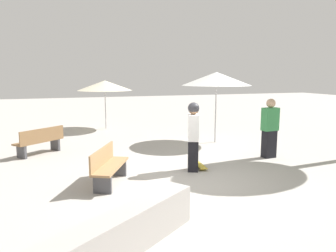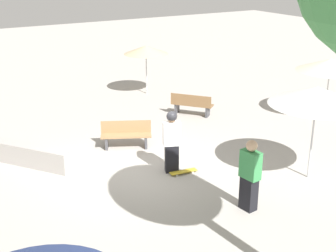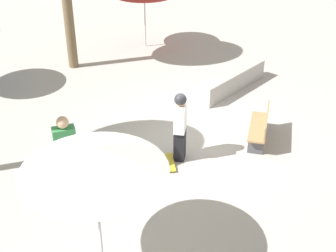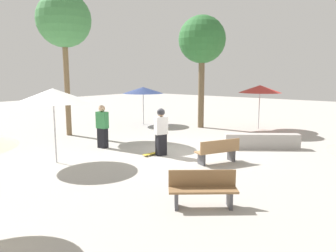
# 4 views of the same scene
# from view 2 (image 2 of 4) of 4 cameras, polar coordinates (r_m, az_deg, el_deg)

# --- Properties ---
(ground_plane) EXTENTS (60.00, 60.00, 0.00)m
(ground_plane) POSITION_cam_2_polar(r_m,az_deg,el_deg) (13.68, -4.06, -5.14)
(ground_plane) COLOR #ADA8A0
(skater_main) EXTENTS (0.55, 0.43, 1.81)m
(skater_main) POSITION_cam_2_polar(r_m,az_deg,el_deg) (13.06, 0.46, -1.66)
(skater_main) COLOR black
(skater_main) RESTS_ON ground_plane
(skateboard) EXTENTS (0.82, 0.29, 0.07)m
(skateboard) POSITION_cam_2_polar(r_m,az_deg,el_deg) (13.31, 1.89, -5.57)
(skateboard) COLOR gold
(skateboard) RESTS_ON ground_plane
(concrete_ledge) EXTENTS (2.17, 2.74, 0.62)m
(concrete_ledge) POSITION_cam_2_polar(r_m,az_deg,el_deg) (14.40, -17.02, -3.32)
(concrete_ledge) COLOR #A8A39E
(concrete_ledge) RESTS_ON ground_plane
(bench_near) EXTENTS (1.35, 1.52, 0.85)m
(bench_near) POSITION_cam_2_polar(r_m,az_deg,el_deg) (17.96, 2.92, 2.62)
(bench_near) COLOR #47474C
(bench_near) RESTS_ON ground_plane
(bench_far) EXTENTS (1.63, 1.10, 0.85)m
(bench_far) POSITION_cam_2_polar(r_m,az_deg,el_deg) (14.99, -5.13, -1.07)
(bench_far) COLOR #47474C
(bench_far) RESTS_ON ground_plane
(shade_umbrella_tan) EXTENTS (1.93, 1.93, 2.15)m
(shade_umbrella_tan) POSITION_cam_2_polar(r_m,az_deg,el_deg) (20.49, -2.69, 9.27)
(shade_umbrella_tan) COLOR #B7B7BC
(shade_umbrella_tan) RESTS_ON ground_plane
(shade_umbrella_cream) EXTENTS (2.49, 2.49, 2.24)m
(shade_umbrella_cream) POSITION_cam_2_polar(r_m,az_deg,el_deg) (18.37, 19.19, 7.06)
(shade_umbrella_cream) COLOR #B7B7BC
(shade_umbrella_cream) RESTS_ON ground_plane
(shade_umbrella_white) EXTENTS (2.53, 2.53, 2.61)m
(shade_umbrella_white) POSITION_cam_2_polar(r_m,az_deg,el_deg) (12.87, 17.70, 3.53)
(shade_umbrella_white) COLOR #B7B7BC
(shade_umbrella_white) RESTS_ON ground_plane
(bystander_watching) EXTENTS (0.33, 0.52, 1.80)m
(bystander_watching) POSITION_cam_2_polar(r_m,az_deg,el_deg) (11.34, 9.94, -5.97)
(bystander_watching) COLOR black
(bystander_watching) RESTS_ON ground_plane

